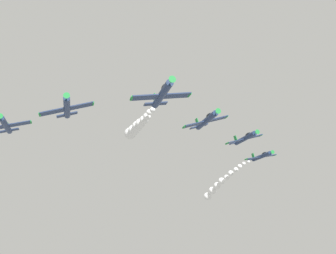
{
  "coord_description": "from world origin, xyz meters",
  "views": [
    {
      "loc": [
        17.36,
        62.59,
        86.06
      ],
      "look_at": [
        0.0,
        0.0,
        106.19
      ],
      "focal_mm": 35.77,
      "sensor_mm": 36.0,
      "label": 1
    }
  ],
  "objects": [
    {
      "name": "airplane_right_inner",
      "position": [
        19.76,
        5.49,
        106.54
      ],
      "size": [
        9.18,
        10.35,
        3.48
      ],
      "rotation": [
        0.0,
        0.32,
        0.0
      ],
      "color": "navy"
    },
    {
      "name": "airplane_left_outer",
      "position": [
        -19.85,
        -4.58,
        106.51
      ],
      "size": [
        9.28,
        10.35,
        3.32
      ],
      "rotation": [
        0.0,
        0.28,
        0.0
      ],
      "color": "navy"
    },
    {
      "name": "airplane_right_outer",
      "position": [
        31.4,
        -6.14,
        105.89
      ],
      "size": [
        9.29,
        10.35,
        3.3
      ],
      "rotation": [
        0.0,
        0.28,
        0.0
      ],
      "color": "navy"
    },
    {
      "name": "airplane_lead",
      "position": [
        5.78,
        17.51,
        105.65
      ],
      "size": [
        9.48,
        10.35,
        2.83
      ],
      "rotation": [
        0.0,
        0.17,
        0.0
      ],
      "color": "navy"
    },
    {
      "name": "airplane_trailing",
      "position": [
        -31.95,
        -18.01,
        105.73
      ],
      "size": [
        9.46,
        10.35,
        2.91
      ],
      "rotation": [
        0.0,
        0.19,
        0.0
      ],
      "color": "navy"
    },
    {
      "name": "smoke_trail_trailing",
      "position": [
        -28.9,
        -41.18,
        100.49
      ],
      "size": [
        6.61,
        23.06,
        10.11
      ],
      "color": "white"
    },
    {
      "name": "smoke_trail_lead",
      "position": [
        6.91,
        2.46,
        104.83
      ],
      "size": [
        3.53,
        12.97,
        2.92
      ],
      "color": "white"
    },
    {
      "name": "airplane_left_inner",
      "position": [
        -6.03,
        5.96,
        106.26
      ],
      "size": [
        9.22,
        10.35,
        3.41
      ],
      "rotation": [
        0.0,
        0.31,
        0.0
      ],
      "color": "navy"
    }
  ]
}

